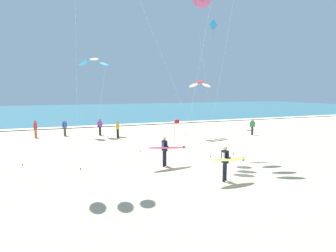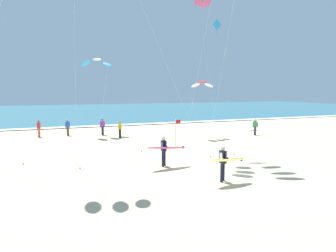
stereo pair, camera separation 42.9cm
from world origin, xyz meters
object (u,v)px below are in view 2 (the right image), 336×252
Objects in this scene: lifeguard_flag at (176,130)px; bystander_purple_top at (103,127)px; surfer_lead at (225,161)px; bystander_red_top at (39,128)px; bystander_yellow_top at (120,129)px; kite_arc_scarlet_high at (202,84)px; kite_diamond_cobalt_distant at (216,28)px; bystander_blue_top at (68,127)px; kite_arc_ivory_low at (97,62)px; bystander_green_top at (255,127)px; surfer_trailing at (165,149)px.

bystander_purple_top is at bearing 116.91° from lifeguard_flag.
lifeguard_flag is at bearing -63.09° from bystander_purple_top.
surfer_lead reaches higher than bystander_red_top.
bystander_yellow_top is (1.07, -2.61, 0.00)m from bystander_purple_top.
kite_arc_scarlet_high is 8.51m from bystander_yellow_top.
kite_arc_scarlet_high is 0.41× the size of kite_diamond_cobalt_distant.
kite_arc_scarlet_high is 3.24× the size of bystander_blue_top.
bystander_blue_top is (-2.86, 0.35, -6.15)m from kite_arc_ivory_low.
bystander_red_top is at bearing 161.09° from bystander_green_top.
surfer_trailing is at bearing -86.40° from bystander_purple_top.
kite_arc_ivory_low is at bearing -2.62° from bystander_red_top.
kite_arc_ivory_low is at bearing 98.07° from surfer_lead.
surfer_trailing is 1.62× the size of bystander_yellow_top.
kite_diamond_cobalt_distant reaches higher than bystander_yellow_top.
kite_arc_ivory_low reaches higher than surfer_trailing.
bystander_blue_top is 11.68m from lifeguard_flag.
bystander_blue_top and bystander_yellow_top have the same top height.
kite_arc_ivory_low is at bearing 94.53° from surfer_trailing.
surfer_lead is 1.23× the size of bystander_green_top.
kite_arc_ivory_low is 8.19m from bystander_red_top.
lifeguard_flag reaches higher than bystander_purple_top.
lifeguard_flag reaches higher than bystander_yellow_top.
bystander_red_top and bystander_yellow_top have the same top height.
kite_diamond_cobalt_distant is at bearing 10.45° from bystander_purple_top.
kite_arc_ivory_low is (-1.15, 14.59, 5.91)m from surfer_trailing.
kite_arc_scarlet_high is at bearing 51.33° from surfer_trailing.
kite_diamond_cobalt_distant is at bearing 5.02° from bystander_red_top.
bystander_purple_top is at bearing 149.99° from kite_arc_scarlet_high.
bystander_purple_top is (-8.25, 4.76, -4.03)m from kite_arc_scarlet_high.
surfer_lead is at bearing -81.93° from kite_arc_ivory_low.
bystander_blue_top is (-11.39, 5.72, -4.03)m from kite_arc_scarlet_high.
bystander_green_top is at bearing -14.01° from bystander_yellow_top.
bystander_blue_top is (-3.14, 0.96, 0.00)m from bystander_purple_top.
surfer_trailing is at bearing -119.32° from lifeguard_flag.
kite_arc_ivory_low is at bearing 114.22° from bystander_purple_top.
kite_arc_ivory_low is 15.21m from kite_diamond_cobalt_distant.
kite_arc_ivory_low reaches higher than bystander_red_top.
lifeguard_flag reaches higher than bystander_blue_top.
surfer_lead is at bearing -119.94° from kite_diamond_cobalt_distant.
kite_arc_ivory_low is at bearing -172.13° from kite_diamond_cobalt_distant.
surfer_lead is at bearing -66.72° from bystander_red_top.
bystander_red_top is at bearing 137.45° from lifeguard_flag.
lifeguard_flag is at bearing 60.68° from surfer_trailing.
kite_diamond_cobalt_distant is 17.92m from bystander_purple_top.
bystander_yellow_top is at bearing -40.37° from bystander_blue_top.
kite_diamond_cobalt_distant is 7.98× the size of bystander_purple_top.
surfer_lead is at bearing -85.23° from bystander_yellow_top.
kite_arc_ivory_low is 7.07m from bystander_yellow_top.
surfer_lead is 0.15× the size of kite_diamond_cobalt_distant.
kite_diamond_cobalt_distant is at bearing 60.06° from surfer_lead.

